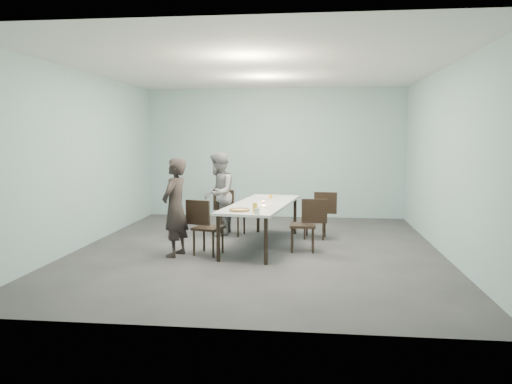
# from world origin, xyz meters

# --- Properties ---
(ground) EXTENTS (7.00, 7.00, 0.00)m
(ground) POSITION_xyz_m (0.00, 0.00, 0.00)
(ground) COLOR #333335
(ground) RESTS_ON ground
(room_shell) EXTENTS (6.02, 7.02, 3.01)m
(room_shell) POSITION_xyz_m (0.00, 0.00, 2.03)
(room_shell) COLOR #93B6B9
(room_shell) RESTS_ON ground
(table) EXTENTS (1.25, 2.70, 0.75)m
(table) POSITION_xyz_m (0.03, 0.27, 0.69)
(table) COLOR white
(table) RESTS_ON ground
(chair_near_left) EXTENTS (0.65, 0.52, 0.87)m
(chair_near_left) POSITION_xyz_m (-0.83, -0.41, 0.50)
(chair_near_left) COLOR black
(chair_near_left) RESTS_ON ground
(chair_far_left) EXTENTS (0.64, 0.50, 0.87)m
(chair_far_left) POSITION_xyz_m (-0.69, 1.19, 0.50)
(chair_far_left) COLOR black
(chair_far_left) RESTS_ON ground
(chair_near_right) EXTENTS (0.61, 0.43, 0.87)m
(chair_near_right) POSITION_xyz_m (0.83, -0.02, 0.50)
(chair_near_right) COLOR black
(chair_near_right) RESTS_ON ground
(chair_far_right) EXTENTS (0.63, 0.47, 0.87)m
(chair_far_right) POSITION_xyz_m (1.04, 1.05, 0.50)
(chair_far_right) COLOR black
(chair_far_right) RESTS_ON ground
(diner_near) EXTENTS (0.49, 0.64, 1.56)m
(diner_near) POSITION_xyz_m (-1.24, -0.60, 0.78)
(diner_near) COLOR black
(diner_near) RESTS_ON ground
(diner_far) EXTENTS (0.62, 0.78, 1.59)m
(diner_far) POSITION_xyz_m (-0.89, 1.19, 0.80)
(diner_far) COLOR gray
(diner_far) RESTS_ON ground
(pizza) EXTENTS (0.34, 0.34, 0.04)m
(pizza) POSITION_xyz_m (-0.20, -0.71, 0.77)
(pizza) COLOR white
(pizza) RESTS_ON table
(side_plate) EXTENTS (0.18, 0.18, 0.01)m
(side_plate) POSITION_xyz_m (0.10, -0.22, 0.76)
(side_plate) COLOR white
(side_plate) RESTS_ON table
(beer_glass) EXTENTS (0.08, 0.08, 0.15)m
(beer_glass) POSITION_xyz_m (0.05, -0.83, 0.82)
(beer_glass) COLOR gold
(beer_glass) RESTS_ON table
(water_tumbler) EXTENTS (0.08, 0.08, 0.09)m
(water_tumbler) POSITION_xyz_m (0.10, -0.97, 0.80)
(water_tumbler) COLOR silver
(water_tumbler) RESTS_ON table
(tealight) EXTENTS (0.06, 0.06, 0.05)m
(tealight) POSITION_xyz_m (0.07, 0.25, 0.77)
(tealight) COLOR silver
(tealight) RESTS_ON table
(amber_tumbler) EXTENTS (0.07, 0.07, 0.08)m
(amber_tumbler) POSITION_xyz_m (0.13, 0.94, 0.79)
(amber_tumbler) COLOR gold
(amber_tumbler) RESTS_ON table
(menu) EXTENTS (0.33, 0.26, 0.01)m
(menu) POSITION_xyz_m (-0.02, 1.25, 0.75)
(menu) COLOR silver
(menu) RESTS_ON table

